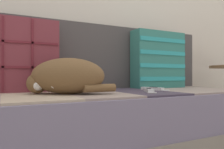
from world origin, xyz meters
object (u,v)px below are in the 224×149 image
(sleeping_cat, at_px, (65,77))
(game_remote_far, at_px, (149,90))
(throw_pillow_striped, at_px, (158,60))
(throw_pillow_quilted, at_px, (17,55))
(couch, at_px, (112,122))
(game_remote_near, at_px, (153,89))

(sleeping_cat, bearing_deg, game_remote_far, -8.90)
(throw_pillow_striped, distance_m, game_remote_far, 0.52)
(throw_pillow_striped, bearing_deg, sleeping_cat, -161.86)
(sleeping_cat, bearing_deg, throw_pillow_quilted, 128.64)
(throw_pillow_striped, height_order, game_remote_far, throw_pillow_striped)
(throw_pillow_quilted, height_order, throw_pillow_striped, throw_pillow_striped)
(couch, xyz_separation_m, throw_pillow_quilted, (-0.52, 0.18, 0.40))
(sleeping_cat, bearing_deg, throw_pillow_striped, 18.14)
(throw_pillow_quilted, height_order, game_remote_far, throw_pillow_quilted)
(game_remote_far, bearing_deg, sleeping_cat, 171.10)
(couch, xyz_separation_m, game_remote_far, (0.16, -0.16, 0.20))
(throw_pillow_quilted, height_order, sleeping_cat, throw_pillow_quilted)
(game_remote_far, bearing_deg, throw_pillow_striped, 45.01)
(throw_pillow_quilted, height_order, game_remote_near, throw_pillow_quilted)
(couch, distance_m, game_remote_near, 0.34)
(throw_pillow_striped, distance_m, game_remote_near, 0.37)
(throw_pillow_quilted, bearing_deg, game_remote_far, -26.42)
(couch, distance_m, game_remote_far, 0.30)
(throw_pillow_quilted, xyz_separation_m, game_remote_near, (0.80, -0.22, -0.20))
(throw_pillow_striped, bearing_deg, throw_pillow_quilted, 179.97)
(couch, bearing_deg, throw_pillow_striped, 19.66)
(couch, distance_m, throw_pillow_striped, 0.66)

